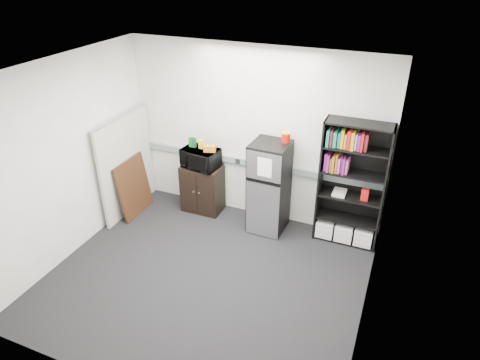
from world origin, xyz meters
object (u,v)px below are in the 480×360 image
(microwave, at_px, (201,158))
(refrigerator, at_px, (269,187))
(bookshelf, at_px, (351,186))
(cubicle_partition, at_px, (127,165))
(cabinet, at_px, (202,188))

(microwave, xyz_separation_m, refrigerator, (1.16, -0.06, -0.24))
(bookshelf, distance_m, microwave, 2.32)
(microwave, distance_m, refrigerator, 1.18)
(bookshelf, relative_size, microwave, 3.31)
(cubicle_partition, relative_size, cabinet, 2.04)
(microwave, bearing_deg, cabinet, 96.44)
(cubicle_partition, relative_size, refrigerator, 1.14)
(cubicle_partition, bearing_deg, bookshelf, 8.06)
(cubicle_partition, relative_size, microwave, 2.90)
(cubicle_partition, xyz_separation_m, microwave, (1.11, 0.40, 0.14))
(cubicle_partition, height_order, microwave, cubicle_partition)
(bookshelf, xyz_separation_m, cabinet, (-2.32, -0.06, -0.52))
(bookshelf, relative_size, refrigerator, 1.31)
(cabinet, xyz_separation_m, microwave, (0.00, -0.02, 0.55))
(bookshelf, height_order, cubicle_partition, bookshelf)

